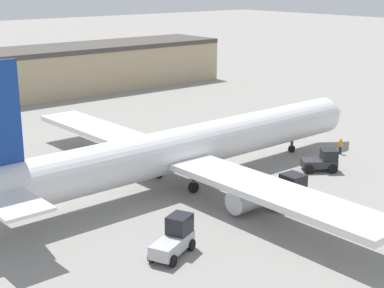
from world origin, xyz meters
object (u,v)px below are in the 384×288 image
Objects in this scene: baggage_tug at (322,161)px; pushback_tug at (175,238)px; airplane at (182,149)px; belt_loader_truck at (287,191)px; ground_crew_worker at (340,146)px.

pushback_tug reaches higher than baggage_tug.
airplane reaches higher than belt_loader_truck.
airplane is 13.29m from baggage_tug.
pushback_tug is at bearing -131.63° from airplane.
airplane reaches higher than ground_crew_worker.
belt_loader_truck is at bearing -79.97° from ground_crew_worker.
baggage_tug is at bearing -80.08° from ground_crew_worker.
baggage_tug is 0.91× the size of pushback_tug.
belt_loader_truck is (-8.61, -3.43, 0.12)m from baggage_tug.
pushback_tug is at bearing -86.69° from ground_crew_worker.
airplane is 11.29× the size of pushback_tug.
baggage_tug is at bearing -10.90° from pushback_tug.
pushback_tug is at bearing -171.64° from belt_loader_truck.
airplane is 12.45× the size of baggage_tug.
ground_crew_worker is (17.59, -3.19, -2.22)m from airplane.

